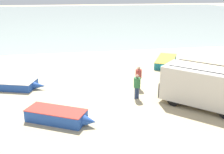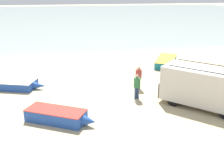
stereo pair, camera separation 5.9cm
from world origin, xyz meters
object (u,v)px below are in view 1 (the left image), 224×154
(parked_van, at_px, (205,86))
(fisherman_0, at_px, (137,84))
(fishing_rowboat_1, at_px, (59,116))
(fisherman_2, at_px, (139,76))
(fishing_rowboat_0, at_px, (9,84))
(fishing_rowboat_2, at_px, (166,62))

(parked_van, height_order, fisherman_0, parked_van)
(fishing_rowboat_1, bearing_deg, fisherman_2, 63.68)
(fishing_rowboat_1, distance_m, fisherman_2, 6.79)
(fishing_rowboat_1, bearing_deg, parked_van, 30.77)
(parked_van, relative_size, fisherman_2, 3.00)
(fishing_rowboat_0, height_order, fisherman_0, fisherman_0)
(parked_van, distance_m, fisherman_2, 4.68)
(parked_van, distance_m, fishing_rowboat_1, 8.61)
(fishing_rowboat_1, bearing_deg, fishing_rowboat_0, 149.99)
(parked_van, relative_size, fisherman_0, 2.99)
(fishing_rowboat_2, height_order, fisherman_2, fisherman_2)
(fisherman_0, bearing_deg, fishing_rowboat_1, 102.27)
(fishing_rowboat_1, xyz_separation_m, fisherman_0, (4.92, 2.20, 0.66))
(fishing_rowboat_2, bearing_deg, fishing_rowboat_0, -46.65)
(fisherman_0, height_order, fisherman_2, fisherman_0)
(fishing_rowboat_0, distance_m, fishing_rowboat_2, 13.67)
(parked_van, height_order, fisherman_2, parked_van)
(fishing_rowboat_0, bearing_deg, fishing_rowboat_1, -39.84)
(fishing_rowboat_0, bearing_deg, fishing_rowboat_2, 33.03)
(fishing_rowboat_2, distance_m, fisherman_0, 8.50)
(parked_van, bearing_deg, fishing_rowboat_2, -52.12)
(parked_van, xyz_separation_m, fishing_rowboat_0, (-12.13, 5.43, -1.00))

